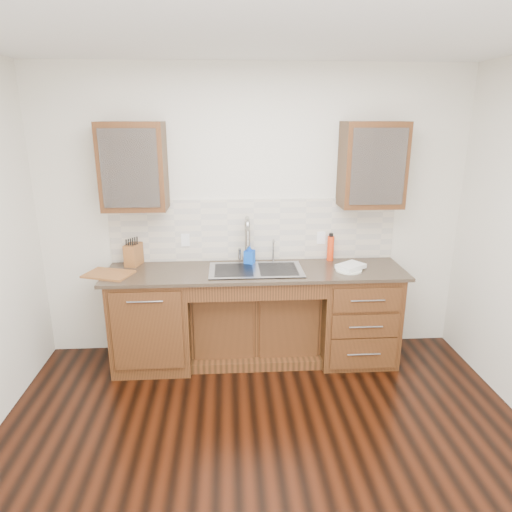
{
  "coord_description": "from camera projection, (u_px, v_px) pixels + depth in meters",
  "views": [
    {
      "loc": [
        -0.24,
        -2.47,
        2.24
      ],
      "look_at": [
        0.0,
        1.4,
        1.05
      ],
      "focal_mm": 32.0,
      "sensor_mm": 36.0,
      "label": 1
    }
  ],
  "objects": [
    {
      "name": "countertop",
      "position": [
        256.0,
        272.0,
        4.13
      ],
      "size": [
        2.7,
        0.65,
        0.03
      ],
      "primitive_type": "cube",
      "color": "#84705B",
      "rests_on": "base_cabinet_left"
    },
    {
      "name": "plate",
      "position": [
        349.0,
        270.0,
        4.1
      ],
      "size": [
        0.26,
        0.26,
        0.01
      ],
      "primitive_type": "cylinder",
      "rotation": [
        0.0,
        0.0,
        -0.09
      ],
      "color": "silver",
      "rests_on": "countertop"
    },
    {
      "name": "water_bottle",
      "position": [
        330.0,
        248.0,
        4.37
      ],
      "size": [
        0.08,
        0.08,
        0.24
      ],
      "primitive_type": "cylinder",
      "rotation": [
        0.0,
        0.0,
        -0.44
      ],
      "color": "#EE3A10",
      "rests_on": "countertop"
    },
    {
      "name": "sink",
      "position": [
        256.0,
        279.0,
        4.13
      ],
      "size": [
        0.84,
        0.46,
        0.19
      ],
      "primitive_type": "cube",
      "color": "#9E9EA5",
      "rests_on": "countertop"
    },
    {
      "name": "faucet",
      "position": [
        247.0,
        242.0,
        4.27
      ],
      "size": [
        0.04,
        0.04,
        0.4
      ],
      "primitive_type": "cylinder",
      "color": "#999993",
      "rests_on": "countertop"
    },
    {
      "name": "ground",
      "position": [
        269.0,
        474.0,
        3.05
      ],
      "size": [
        4.0,
        3.5,
        0.1
      ],
      "primitive_type": "cube",
      "color": "black"
    },
    {
      "name": "cup_left_a",
      "position": [
        127.0,
        172.0,
        3.95
      ],
      "size": [
        0.16,
        0.16,
        0.11
      ],
      "primitive_type": "imported",
      "rotation": [
        0.0,
        0.0,
        -0.17
      ],
      "color": "white",
      "rests_on": "upper_cabinet_left"
    },
    {
      "name": "ceiling",
      "position": [
        274.0,
        7.0,
        2.22
      ],
      "size": [
        4.0,
        3.5,
        0.1
      ],
      "primitive_type": "cube",
      "color": "white",
      "rests_on": "wall_back"
    },
    {
      "name": "base_cabinet_right",
      "position": [
        355.0,
        314.0,
        4.33
      ],
      "size": [
        0.7,
        0.62,
        0.88
      ],
      "primitive_type": "cube",
      "color": "#593014",
      "rests_on": "ground"
    },
    {
      "name": "base_cabinet_center",
      "position": [
        255.0,
        321.0,
        4.39
      ],
      "size": [
        1.2,
        0.44,
        0.7
      ],
      "primitive_type": "cube",
      "color": "#593014",
      "rests_on": "ground"
    },
    {
      "name": "cup_right_b",
      "position": [
        384.0,
        171.0,
        4.09
      ],
      "size": [
        0.11,
        0.11,
        0.09
      ],
      "primitive_type": "imported",
      "rotation": [
        0.0,
        0.0,
        -0.11
      ],
      "color": "white",
      "rests_on": "upper_cabinet_right"
    },
    {
      "name": "backsplash",
      "position": [
        254.0,
        230.0,
        4.34
      ],
      "size": [
        2.7,
        0.02,
        0.59
      ],
      "primitive_type": "cube",
      "color": "beige",
      "rests_on": "wall_back"
    },
    {
      "name": "upper_cabinet_right",
      "position": [
        372.0,
        165.0,
        4.07
      ],
      "size": [
        0.55,
        0.34,
        0.75
      ],
      "primitive_type": "cube",
      "color": "#593014",
      "rests_on": "wall_back"
    },
    {
      "name": "outlet_right",
      "position": [
        321.0,
        238.0,
        4.39
      ],
      "size": [
        0.08,
        0.01,
        0.12
      ],
      "primitive_type": "cube",
      "color": "white",
      "rests_on": "backsplash"
    },
    {
      "name": "outlet_left",
      "position": [
        185.0,
        240.0,
        4.31
      ],
      "size": [
        0.08,
        0.01,
        0.12
      ],
      "primitive_type": "cube",
      "color": "white",
      "rests_on": "backsplash"
    },
    {
      "name": "wall_back",
      "position": [
        253.0,
        214.0,
        4.35
      ],
      "size": [
        4.0,
        0.1,
        2.7
      ],
      "primitive_type": "cube",
      "color": "silver",
      "rests_on": "ground"
    },
    {
      "name": "cup_left_b",
      "position": [
        148.0,
        172.0,
        3.96
      ],
      "size": [
        0.14,
        0.14,
        0.1
      ],
      "primitive_type": "imported",
      "rotation": [
        0.0,
        0.0,
        -0.35
      ],
      "color": "white",
      "rests_on": "upper_cabinet_left"
    },
    {
      "name": "cup_right_a",
      "position": [
        358.0,
        171.0,
        4.07
      ],
      "size": [
        0.13,
        0.13,
        0.09
      ],
      "primitive_type": "imported",
      "rotation": [
        0.0,
        0.0,
        -0.18
      ],
      "color": "silver",
      "rests_on": "upper_cabinet_right"
    },
    {
      "name": "knife_block",
      "position": [
        134.0,
        254.0,
        4.24
      ],
      "size": [
        0.16,
        0.21,
        0.2
      ],
      "primitive_type": "cube",
      "rotation": [
        0.0,
        0.0,
        -0.28
      ],
      "color": "#9A7046",
      "rests_on": "countertop"
    },
    {
      "name": "upper_cabinet_left",
      "position": [
        134.0,
        167.0,
        3.94
      ],
      "size": [
        0.55,
        0.34,
        0.75
      ],
      "primitive_type": "cube",
      "color": "#593014",
      "rests_on": "wall_back"
    },
    {
      "name": "filter_tap",
      "position": [
        273.0,
        250.0,
        4.31
      ],
      "size": [
        0.02,
        0.02,
        0.24
      ],
      "primitive_type": "cylinder",
      "color": "#999993",
      "rests_on": "countertop"
    },
    {
      "name": "dish_towel",
      "position": [
        351.0,
        266.0,
        4.12
      ],
      "size": [
        0.29,
        0.28,
        0.04
      ],
      "primitive_type": "cube",
      "rotation": [
        0.0,
        0.0,
        0.61
      ],
      "color": "silver",
      "rests_on": "plate"
    },
    {
      "name": "base_cabinet_left",
      "position": [
        153.0,
        320.0,
        4.22
      ],
      "size": [
        0.7,
        0.62,
        0.88
      ],
      "primitive_type": "cube",
      "color": "#593014",
      "rests_on": "ground"
    },
    {
      "name": "cutting_board",
      "position": [
        108.0,
        274.0,
        3.99
      ],
      "size": [
        0.46,
        0.39,
        0.02
      ],
      "primitive_type": "cube",
      "rotation": [
        0.0,
        0.0,
        -0.33
      ],
      "color": "#A97049",
      "rests_on": "countertop"
    },
    {
      "name": "soap_bottle",
      "position": [
        249.0,
        254.0,
        4.26
      ],
      "size": [
        0.12,
        0.12,
        0.2
      ],
      "primitive_type": "imported",
      "rotation": [
        0.0,
        0.0,
        -0.38
      ],
      "color": "blue",
      "rests_on": "countertop"
    }
  ]
}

